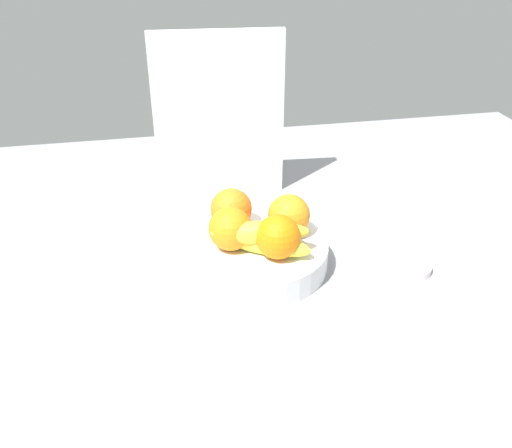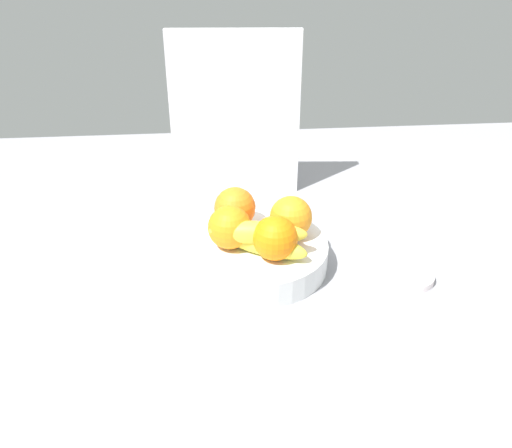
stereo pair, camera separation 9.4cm
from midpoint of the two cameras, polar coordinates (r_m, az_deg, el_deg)
name	(u,v)px [view 2 (the right image)]	position (r cm, az deg, el deg)	size (l,w,h in cm)	color
ground_plane	(271,273)	(103.07, 4.23, -5.10)	(180.00, 140.00, 3.00)	gray
fruit_bowl	(256,254)	(100.95, 2.67, -3.21)	(25.97, 25.97, 4.77)	white
orange_front_left	(235,208)	(102.98, 0.43, 1.61)	(7.75, 7.75, 7.75)	orange
orange_front_right	(230,229)	(96.30, 0.08, -0.57)	(7.75, 7.75, 7.75)	orange
orange_center	(278,238)	(94.07, 5.14, -1.52)	(7.75, 7.75, 7.75)	orange
orange_back_left	(291,217)	(100.43, 6.28, 0.62)	(7.75, 7.75, 7.75)	orange
banana_bunch	(260,238)	(95.33, 3.21, -1.52)	(17.67, 12.14, 6.20)	yellow
cutting_board	(235,115)	(121.90, 0.06, 11.07)	(28.00, 1.80, 36.00)	silver
jar_lid	(412,277)	(103.17, 18.28, -5.28)	(7.69, 7.69, 1.29)	white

